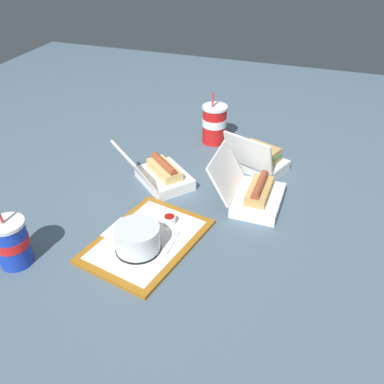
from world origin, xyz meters
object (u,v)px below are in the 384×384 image
Objects in this scene: plastic_fork at (172,242)px; soda_cup_back at (12,242)px; soda_cup_left at (214,124)px; ketchup_cup at (170,219)px; clamshell_sandwich_right at (258,159)px; food_tray at (147,241)px; cake_container at (138,239)px; clamshell_hotdog_back at (161,174)px; clamshell_hotdog_center at (254,194)px.

plastic_fork is 0.44m from soda_cup_back.
soda_cup_left reaches higher than plastic_fork.
ketchup_cup is 0.20× the size of soda_cup_back.
ketchup_cup is 0.17× the size of clamshell_sandwich_right.
soda_cup_left reaches higher than clamshell_sandwich_right.
soda_cup_back is (0.88, -0.31, -0.01)m from soda_cup_left.
ketchup_cup reaches higher than food_tray.
plastic_fork is 0.50× the size of soda_cup_left.
cake_container is 0.37m from clamshell_hotdog_back.
clamshell_hotdog_center is (0.23, 0.03, -0.00)m from clamshell_sandwich_right.
ketchup_cup is at bearing 157.77° from food_tray.
plastic_fork is 0.48× the size of clamshell_hotdog_center.
ketchup_cup is 0.17× the size of clamshell_hotdog_center.
food_tray is at bearing -22.23° from ketchup_cup.
food_tray is 0.37m from soda_cup_back.
clamshell_sandwich_right is at bearing -171.38° from clamshell_hotdog_center.
cake_container is 0.44× the size of clamshell_hotdog_back.
plastic_fork is at bearing -32.21° from clamshell_hotdog_center.
soda_cup_left reaches higher than clamshell_hotdog_back.
ketchup_cup is at bearing -47.40° from clamshell_hotdog_center.
clamshell_sandwich_right is at bearing 165.02° from plastic_fork.
clamshell_hotdog_center is (-0.20, 0.22, 0.01)m from ketchup_cup.
ketchup_cup is at bearing 29.30° from clamshell_hotdog_back.
clamshell_hotdog_back reaches higher than food_tray.
ketchup_cup is at bearing 3.48° from soda_cup_left.
soda_cup_left is (-0.39, -0.26, 0.04)m from clamshell_hotdog_center.
plastic_fork is (-0.01, 0.08, 0.01)m from food_tray.
ketchup_cup is 0.09m from plastic_fork.
food_tray is at bearing -0.21° from soda_cup_left.
clamshell_hotdog_center is at bearing 87.80° from clamshell_hotdog_back.
cake_container is at bearing -37.38° from clamshell_hotdog_center.
clamshell_hotdog_center is (-0.34, 0.26, -0.01)m from cake_container.
clamshell_hotdog_back reaches higher than clamshell_sandwich_right.
ketchup_cup is 0.18× the size of soda_cup_left.
soda_cup_back is at bearing -50.36° from ketchup_cup.
soda_cup_left is (-0.59, -0.04, 0.06)m from ketchup_cup.
cake_container reaches higher than ketchup_cup.
food_tray is 0.06m from cake_container.
clamshell_hotdog_center is (-0.29, 0.18, 0.02)m from plastic_fork.
clamshell_hotdog_back is 0.39m from soda_cup_left.
soda_cup_back reaches higher than cake_container.
cake_container is 0.54× the size of clamshell_sandwich_right.
food_tray is at bearing -23.09° from clamshell_sandwich_right.
plastic_fork is 0.54m from clamshell_sandwich_right.
cake_container is at bearing -0.57° from soda_cup_left.
cake_container is 0.15m from ketchup_cup.
soda_cup_left reaches higher than soda_cup_back.
soda_cup_left is at bearing -146.96° from clamshell_hotdog_center.
clamshell_sandwich_right reaches higher than ketchup_cup.
plastic_fork is 0.34m from clamshell_hotdog_center.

